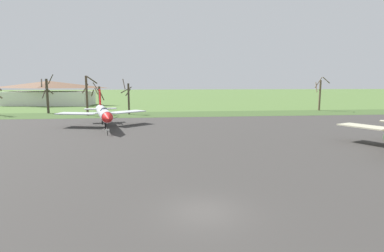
# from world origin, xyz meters

# --- Properties ---
(ground_plane) EXTENTS (600.00, 600.00, 0.00)m
(ground_plane) POSITION_xyz_m (0.00, 0.00, 0.00)
(ground_plane) COLOR #4C6B33
(asphalt_apron) EXTENTS (93.40, 56.26, 0.05)m
(asphalt_apron) POSITION_xyz_m (0.00, 16.88, 0.03)
(asphalt_apron) COLOR #383533
(asphalt_apron) RESTS_ON ground
(grass_verge_strip) EXTENTS (153.40, 12.00, 0.06)m
(grass_verge_strip) POSITION_xyz_m (0.00, 51.01, 0.03)
(grass_verge_strip) COLOR #3B5428
(grass_verge_strip) RESTS_ON ground
(jet_fighter_rear_center) EXTENTS (13.87, 16.41, 5.81)m
(jet_fighter_rear_center) POSITION_xyz_m (-10.74, 32.69, 2.34)
(jet_fighter_rear_center) COLOR silver
(jet_fighter_rear_center) RESTS_ON ground
(info_placard_rear_center) EXTENTS (0.51, 0.18, 0.93)m
(info_placard_rear_center) POSITION_xyz_m (-8.93, 24.77, 0.57)
(info_placard_rear_center) COLOR black
(info_placard_rear_center) RESTS_ON ground
(bare_tree_left_of_center) EXTENTS (2.98, 2.95, 8.81)m
(bare_tree_left_of_center) POSITION_xyz_m (-27.07, 56.31, 4.32)
(bare_tree_left_of_center) COLOR #42382D
(bare_tree_left_of_center) RESTS_ON ground
(bare_tree_center) EXTENTS (3.25, 3.81, 8.39)m
(bare_tree_center) POSITION_xyz_m (-16.94, 50.43, 4.61)
(bare_tree_center) COLOR brown
(bare_tree_center) RESTS_ON ground
(bare_tree_right_of_center) EXTENTS (2.29, 1.65, 7.01)m
(bare_tree_right_of_center) POSITION_xyz_m (-14.98, 52.87, 3.40)
(bare_tree_right_of_center) COLOR brown
(bare_tree_right_of_center) RESTS_ON ground
(bare_tree_far_right) EXTENTS (2.41, 3.10, 7.77)m
(bare_tree_far_right) POSITION_xyz_m (-8.70, 51.88, 3.87)
(bare_tree_far_right) COLOR #42382D
(bare_tree_far_right) RESTS_ON ground
(bare_tree_backdrop_extra) EXTENTS (3.38, 3.38, 8.35)m
(bare_tree_backdrop_extra) POSITION_xyz_m (37.84, 56.01, 4.32)
(bare_tree_backdrop_extra) COLOR brown
(bare_tree_backdrop_extra) RESTS_ON ground
(visitor_building) EXTENTS (28.03, 14.27, 7.50)m
(visitor_building) POSITION_xyz_m (-35.80, 83.55, 3.67)
(visitor_building) COLOR silver
(visitor_building) RESTS_ON ground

